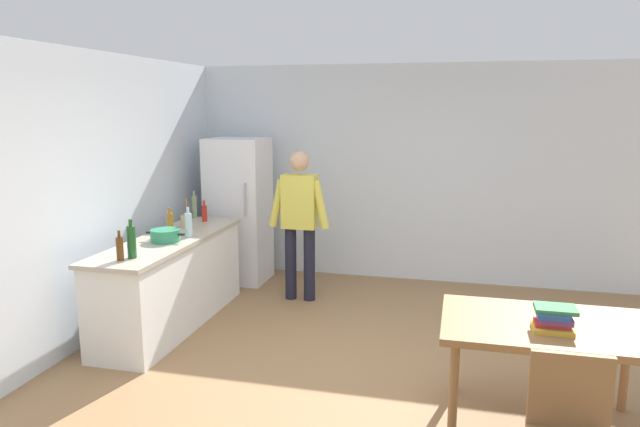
# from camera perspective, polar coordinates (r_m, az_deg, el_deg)

# --- Properties ---
(ground_plane) EXTENTS (14.00, 14.00, 0.00)m
(ground_plane) POSITION_cam_1_polar(r_m,az_deg,el_deg) (4.82, 3.12, -16.41)
(ground_plane) COLOR #936D47
(wall_back) EXTENTS (6.40, 0.12, 2.70)m
(wall_back) POSITION_cam_1_polar(r_m,az_deg,el_deg) (7.31, 7.64, 3.97)
(wall_back) COLOR silver
(wall_back) RESTS_ON ground_plane
(wall_left) EXTENTS (0.12, 5.60, 2.70)m
(wall_left) POSITION_cam_1_polar(r_m,az_deg,el_deg) (5.63, -23.30, 1.19)
(wall_left) COLOR silver
(wall_left) RESTS_ON ground_plane
(kitchen_counter) EXTENTS (0.64, 2.20, 0.90)m
(kitchen_counter) POSITION_cam_1_polar(r_m,az_deg,el_deg) (6.00, -14.57, -6.55)
(kitchen_counter) COLOR white
(kitchen_counter) RESTS_ON ground_plane
(refrigerator) EXTENTS (0.70, 0.67, 1.80)m
(refrigerator) POSITION_cam_1_polar(r_m,az_deg,el_deg) (7.26, -8.07, 0.31)
(refrigerator) COLOR white
(refrigerator) RESTS_ON ground_plane
(person) EXTENTS (0.70, 0.22, 1.70)m
(person) POSITION_cam_1_polar(r_m,az_deg,el_deg) (6.42, -2.04, -0.22)
(person) COLOR #1E1E2D
(person) RESTS_ON ground_plane
(dining_table) EXTENTS (1.40, 0.90, 0.75)m
(dining_table) POSITION_cam_1_polar(r_m,az_deg,el_deg) (4.25, 21.66, -11.07)
(dining_table) COLOR olive
(dining_table) RESTS_ON ground_plane
(cooking_pot) EXTENTS (0.40, 0.28, 0.12)m
(cooking_pot) POSITION_cam_1_polar(r_m,az_deg,el_deg) (5.73, -15.14, -2.12)
(cooking_pot) COLOR #2D845B
(cooking_pot) RESTS_ON kitchen_counter
(utensil_jar) EXTENTS (0.11, 0.11, 0.32)m
(utensil_jar) POSITION_cam_1_polar(r_m,az_deg,el_deg) (6.31, -13.19, -0.70)
(utensil_jar) COLOR tan
(utensil_jar) RESTS_ON kitchen_counter
(bottle_beer_brown) EXTENTS (0.06, 0.06, 0.26)m
(bottle_beer_brown) POSITION_cam_1_polar(r_m,az_deg,el_deg) (5.14, -19.30, -3.28)
(bottle_beer_brown) COLOR #5B3314
(bottle_beer_brown) RESTS_ON kitchen_counter
(bottle_vinegar_tall) EXTENTS (0.06, 0.06, 0.32)m
(bottle_vinegar_tall) POSITION_cam_1_polar(r_m,az_deg,el_deg) (6.85, -12.40, 0.71)
(bottle_vinegar_tall) COLOR gray
(bottle_vinegar_tall) RESTS_ON kitchen_counter
(bottle_oil_amber) EXTENTS (0.06, 0.06, 0.28)m
(bottle_oil_amber) POSITION_cam_1_polar(r_m,az_deg,el_deg) (6.02, -14.68, -0.95)
(bottle_oil_amber) COLOR #996619
(bottle_oil_amber) RESTS_ON kitchen_counter
(bottle_wine_green) EXTENTS (0.08, 0.08, 0.34)m
(bottle_wine_green) POSITION_cam_1_polar(r_m,az_deg,el_deg) (5.18, -18.24, -2.65)
(bottle_wine_green) COLOR #1E5123
(bottle_wine_green) RESTS_ON kitchen_counter
(bottle_water_clear) EXTENTS (0.07, 0.07, 0.30)m
(bottle_water_clear) POSITION_cam_1_polar(r_m,az_deg,el_deg) (5.86, -12.95, -1.08)
(bottle_water_clear) COLOR silver
(bottle_water_clear) RESTS_ON kitchen_counter
(bottle_sauce_red) EXTENTS (0.06, 0.06, 0.24)m
(bottle_sauce_red) POSITION_cam_1_polar(r_m,az_deg,el_deg) (6.62, -11.43, 0.05)
(bottle_sauce_red) COLOR #B22319
(bottle_sauce_red) RESTS_ON kitchen_counter
(book_stack) EXTENTS (0.27, 0.22, 0.16)m
(book_stack) POSITION_cam_1_polar(r_m,az_deg,el_deg) (4.08, 22.22, -9.66)
(book_stack) COLOR gold
(book_stack) RESTS_ON dining_table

